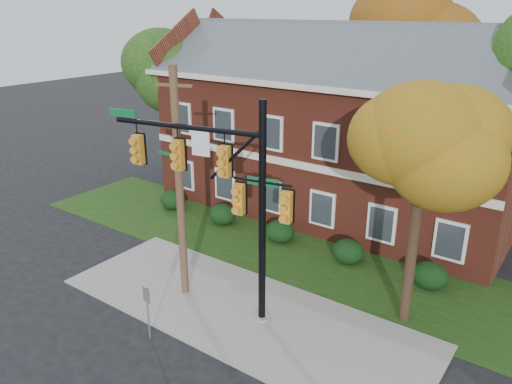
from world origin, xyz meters
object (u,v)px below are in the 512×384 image
Objects in this scene: hedge_far_left at (173,200)px; hedge_far_right at (429,275)px; sign_post at (147,304)px; tree_near_right at (432,138)px; tree_left_rear at (183,73)px; hedge_center at (280,231)px; hedge_left at (222,214)px; apartment_building at (337,118)px; tree_far_rear at (421,35)px; hedge_right at (348,251)px; utility_pole at (179,187)px; traffic_signal at (224,186)px.

hedge_far_right is (14.00, 0.00, 0.00)m from hedge_far_left.
sign_post is (7.49, -8.70, 0.81)m from hedge_far_left.
hedge_far_left is 11.51m from sign_post.
tree_left_rear is at bearing 157.64° from tree_near_right.
hedge_far_left is 7.00m from hedge_center.
hedge_far_right is (7.00, 0.00, 0.00)m from hedge_center.
hedge_center is 7.00m from hedge_far_right.
hedge_left is 1.00× the size of hedge_far_right.
tree_left_rear is at bearing -173.46° from apartment_building.
hedge_right is at bearing -80.64° from tree_far_rear.
tree_near_right is (7.22, -2.83, 6.14)m from hedge_center.
utility_pole reaches higher than hedge_far_left.
tree_near_right is at bearing 42.60° from sign_post.
tree_left_rear is (-9.73, 4.14, 6.16)m from hedge_center.
apartment_building reaches higher than hedge_far_left.
hedge_right is (3.50, 0.00, 0.00)m from hedge_center.
tree_near_right is at bearing -48.23° from apartment_building.
tree_near_right reaches higher than hedge_far_right.
hedge_center is at bearing 94.00° from traffic_signal.
tree_far_rear is (1.34, 13.09, 8.32)m from hedge_center.
hedge_far_right is 0.12× the size of tree_far_rear.
tree_left_rear is (-16.95, 6.97, 0.01)m from tree_near_right.
traffic_signal is (0.22, -19.04, -3.99)m from tree_far_rear.
hedge_left is at bearing -33.59° from tree_left_rear.
hedge_center is 12.23m from tree_left_rear.
hedge_left and hedge_far_right have the same top height.
apartment_building reaches higher than hedge_center.
hedge_center is at bearing 180.00° from hedge_far_right.
tree_far_rear is (8.34, 13.09, 8.32)m from hedge_far_left.
hedge_right is 1.00× the size of hedge_far_right.
tree_far_rear reaches higher than utility_pole.
traffic_signal is at bearing -49.59° from hedge_left.
hedge_far_left is 0.16× the size of utility_pole.
utility_pole reaches higher than sign_post.
apartment_building is at bearing 56.33° from hedge_left.
hedge_far_left is at bearing -56.58° from tree_left_rear.
hedge_left is 0.18× the size of traffic_signal.
hedge_right is 0.71× the size of sign_post.
apartment_building is 13.43× the size of hedge_center.
tree_left_rear reaches higher than utility_pole.
hedge_far_left is at bearing 134.53° from traffic_signal.
apartment_building is 9.94m from tree_left_rear.
utility_pole is 4.23m from sign_post.
hedge_far_right is 9.14m from traffic_signal.
tree_near_right reaches higher than traffic_signal.
tree_left_rear is (-6.23, 4.14, 6.16)m from hedge_left.
sign_post reaches higher than hedge_right.
apartment_building is 13.43× the size of hedge_left.
tree_near_right reaches higher than hedge_left.
hedge_right is at bearing 72.46° from sign_post.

